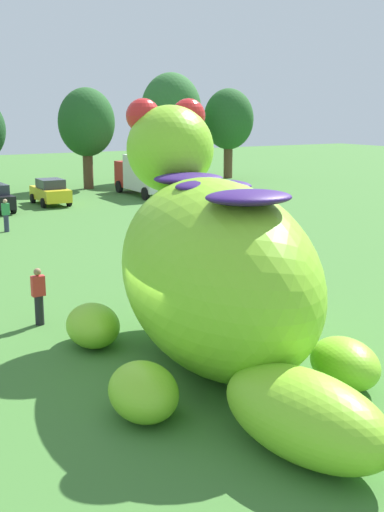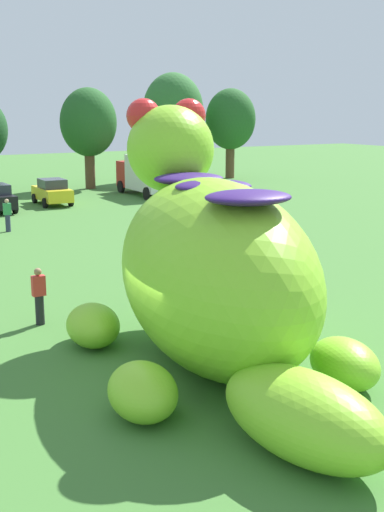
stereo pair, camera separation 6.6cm
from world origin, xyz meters
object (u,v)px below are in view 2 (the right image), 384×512
at_px(car_yellow, 52,192).
at_px(spectator_near_inflatable, 8,215).
at_px(giant_inflatable_creature, 214,271).
at_px(spectator_by_cars, 39,297).
at_px(box_truck, 147,174).

xyz_separation_m(car_yellow, spectator_near_inflatable, (-5.21, -8.42, -0.01)).
xyz_separation_m(giant_inflatable_creature, spectator_by_cars, (-2.76, 5.20, -1.53)).
bearing_deg(car_yellow, box_truck, 8.27).
xyz_separation_m(spectator_near_inflatable, spectator_by_cars, (-3.23, -15.55, 0.00)).
bearing_deg(spectator_by_cars, box_truck, 57.46).
xyz_separation_m(car_yellow, spectator_by_cars, (-8.44, -23.97, -0.01)).
height_order(car_yellow, spectator_near_inflatable, car_yellow).
bearing_deg(spectator_near_inflatable, car_yellow, 58.25).
bearing_deg(box_truck, car_yellow, -171.73).
relative_size(box_truck, spectator_by_cars, 3.77).
bearing_deg(giant_inflatable_creature, spectator_by_cars, 117.95).
bearing_deg(spectator_by_cars, giant_inflatable_creature, -62.05).
xyz_separation_m(giant_inflatable_creature, box_truck, (13.23, 30.27, -0.78)).
height_order(giant_inflatable_creature, spectator_by_cars, giant_inflatable_creature).
bearing_deg(spectator_by_cars, spectator_near_inflatable, 78.27).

